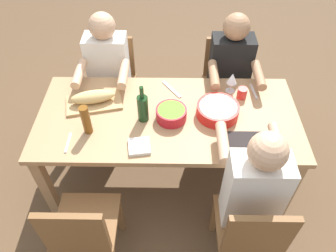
{
  "coord_description": "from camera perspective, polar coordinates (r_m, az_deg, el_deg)",
  "views": [
    {
      "loc": [
        0.02,
        -1.65,
        2.38
      ],
      "look_at": [
        0.0,
        0.0,
        0.63
      ],
      "focal_mm": 34.82,
      "sensor_mm": 36.0,
      "label": 1
    }
  ],
  "objects": [
    {
      "name": "ground_plane",
      "position": [
        2.9,
        0.0,
        -8.57
      ],
      "size": [
        8.0,
        8.0,
        0.0
      ],
      "primitive_type": "plane",
      "color": "brown"
    },
    {
      "name": "dining_table",
      "position": [
        2.39,
        0.0,
        0.42
      ],
      "size": [
        1.87,
        0.86,
        0.74
      ],
      "color": "#A87F56",
      "rests_on": "ground_plane"
    },
    {
      "name": "chair_near_right",
      "position": [
        2.16,
        14.2,
        -17.56
      ],
      "size": [
        0.4,
        0.4,
        0.85
      ],
      "color": "brown",
      "rests_on": "ground_plane"
    },
    {
      "name": "diner_near_right",
      "position": [
        2.06,
        14.48,
        -10.34
      ],
      "size": [
        0.41,
        0.53,
        1.2
      ],
      "color": "#2D2D38",
      "rests_on": "ground_plane"
    },
    {
      "name": "chair_far_left",
      "position": [
        3.11,
        -9.44,
        8.33
      ],
      "size": [
        0.4,
        0.4,
        0.85
      ],
      "color": "brown",
      "rests_on": "ground_plane"
    },
    {
      "name": "diner_far_left",
      "position": [
        2.83,
        -10.44,
        9.42
      ],
      "size": [
        0.41,
        0.53,
        1.2
      ],
      "color": "#2D2D38",
      "rests_on": "ground_plane"
    },
    {
      "name": "chair_far_right",
      "position": [
        3.1,
        9.86,
        8.16
      ],
      "size": [
        0.4,
        0.4,
        0.85
      ],
      "color": "brown",
      "rests_on": "ground_plane"
    },
    {
      "name": "diner_far_right",
      "position": [
        2.83,
        10.8,
        9.23
      ],
      "size": [
        0.41,
        0.53,
        1.2
      ],
      "color": "#2D2D38",
      "rests_on": "ground_plane"
    },
    {
      "name": "chair_near_left",
      "position": [
        2.17,
        -14.69,
        -17.19
      ],
      "size": [
        0.4,
        0.4,
        0.85
      ],
      "color": "brown",
      "rests_on": "ground_plane"
    },
    {
      "name": "serving_bowl_salad",
      "position": [
        2.27,
        0.58,
        2.23
      ],
      "size": [
        0.22,
        0.22,
        0.09
      ],
      "color": "#B21923",
      "rests_on": "dining_table"
    },
    {
      "name": "serving_bowl_pasta",
      "position": [
        2.32,
        8.69,
        2.82
      ],
      "size": [
        0.3,
        0.3,
        0.08
      ],
      "color": "red",
      "rests_on": "dining_table"
    },
    {
      "name": "cutting_board",
      "position": [
        2.47,
        -12.79,
        4.04
      ],
      "size": [
        0.44,
        0.3,
        0.02
      ],
      "primitive_type": "cube",
      "rotation": [
        0.0,
        0.0,
        0.23
      ],
      "color": "tan",
      "rests_on": "dining_table"
    },
    {
      "name": "bread_loaf",
      "position": [
        2.44,
        -13.0,
        5.0
      ],
      "size": [
        0.34,
        0.18,
        0.09
      ],
      "primitive_type": "ellipsoid",
      "rotation": [
        0.0,
        0.0,
        0.23
      ],
      "color": "tan",
      "rests_on": "cutting_board"
    },
    {
      "name": "wine_bottle",
      "position": [
        2.23,
        -4.43,
        3.21
      ],
      "size": [
        0.08,
        0.08,
        0.29
      ],
      "color": "#193819",
      "rests_on": "dining_table"
    },
    {
      "name": "beer_bottle",
      "position": [
        2.21,
        -14.15,
        1.05
      ],
      "size": [
        0.06,
        0.06,
        0.22
      ],
      "primitive_type": "cylinder",
      "color": "brown",
      "rests_on": "dining_table"
    },
    {
      "name": "wine_glass",
      "position": [
        2.49,
        11.15,
        8.04
      ],
      "size": [
        0.08,
        0.08,
        0.17
      ],
      "color": "silver",
      "rests_on": "dining_table"
    },
    {
      "name": "placemat_near_right",
      "position": [
        2.2,
        13.46,
        -3.17
      ],
      "size": [
        0.32,
        0.23,
        0.01
      ],
      "primitive_type": "cube",
      "color": "black",
      "rests_on": "dining_table"
    },
    {
      "name": "cup_far_right",
      "position": [
        2.5,
        12.84,
        5.66
      ],
      "size": [
        0.07,
        0.07,
        0.08
      ],
      "primitive_type": "cylinder",
      "color": "red",
      "rests_on": "dining_table"
    },
    {
      "name": "fork_far_right",
      "position": [
        2.6,
        14.75,
        5.9
      ],
      "size": [
        0.03,
        0.17,
        0.01
      ],
      "primitive_type": "cube",
      "rotation": [
        0.0,
        0.0,
        0.11
      ],
      "color": "silver",
      "rests_on": "dining_table"
    },
    {
      "name": "fork_near_left",
      "position": [
        2.25,
        -17.06,
        -2.79
      ],
      "size": [
        0.02,
        0.17,
        0.01
      ],
      "primitive_type": "cube",
      "rotation": [
        0.0,
        0.0,
        0.0
      ],
      "color": "silver",
      "rests_on": "dining_table"
    },
    {
      "name": "carving_knife",
      "position": [
        2.53,
        0.64,
        6.45
      ],
      "size": [
        0.15,
        0.2,
        0.01
      ],
      "primitive_type": "cube",
      "rotation": [
        0.0,
        0.0,
        2.19
      ],
      "color": "silver",
      "rests_on": "dining_table"
    },
    {
      "name": "napkin_stack",
      "position": [
        2.12,
        -5.05,
        -3.57
      ],
      "size": [
        0.16,
        0.16,
        0.02
      ],
      "primitive_type": "cube",
      "rotation": [
        0.0,
        0.0,
        0.15
      ],
      "color": "white",
      "rests_on": "dining_table"
    }
  ]
}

